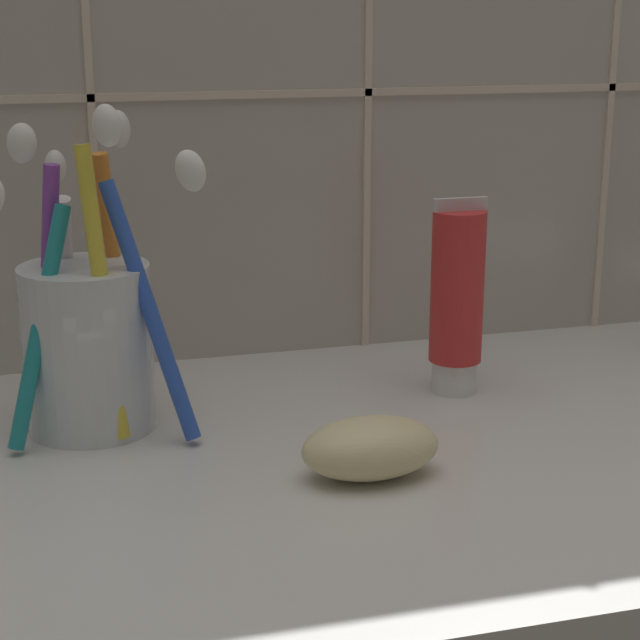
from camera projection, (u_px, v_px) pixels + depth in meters
The scene contains 4 objects.
sink_counter at pixel (431, 457), 60.49cm from camera, with size 73.94×37.40×2.00cm, color silver.
toothbrush_cup at pixel (88, 334), 60.80cm from camera, with size 12.72×13.89×18.84cm.
toothpaste_tube at pixel (457, 298), 66.44cm from camera, with size 3.49×3.32×12.43cm.
soap_bar at pixel (370, 448), 55.22cm from camera, with size 7.31×4.52×3.18cm, color beige.
Camera 1 is at (-20.91, -52.24, 25.36)cm, focal length 60.00 mm.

